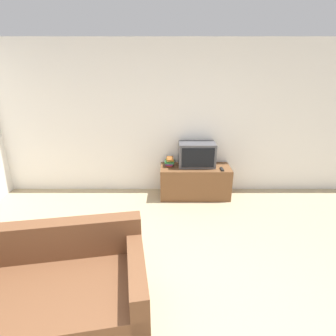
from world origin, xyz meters
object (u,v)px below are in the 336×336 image
tv_stand (196,181)px  television (198,154)px  couch (42,300)px  book_stack (170,162)px  remote_on_stand (223,169)px

tv_stand → television: size_ratio=1.94×
tv_stand → couch: 2.98m
couch → book_stack: (1.10, 2.61, 0.34)m
television → remote_on_stand: 0.49m
tv_stand → book_stack: (-0.44, 0.06, 0.35)m
book_stack → tv_stand: bearing=-7.5°
remote_on_stand → television: bearing=153.1°
television → couch: size_ratio=0.33×
television → couch: television is taller
tv_stand → remote_on_stand: remote_on_stand is taller
television → book_stack: 0.48m
couch → tv_stand: bearing=49.0°
remote_on_stand → book_stack: bearing=167.1°
television → tv_stand: bearing=-109.3°
couch → book_stack: size_ratio=8.62×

